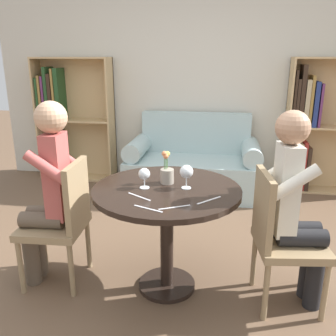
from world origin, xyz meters
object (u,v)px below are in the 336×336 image
at_px(wine_glass_left, 144,175).
at_px(wine_glass_right, 186,172).
at_px(couch, 193,166).
at_px(chair_right, 280,235).
at_px(person_right, 296,207).
at_px(bookshelf_right, 316,129).
at_px(person_left, 48,190).
at_px(flower_vase, 167,172).
at_px(chair_left, 63,218).
at_px(bookshelf_left, 66,121).

height_order(wine_glass_left, wine_glass_right, wine_glass_right).
height_order(couch, chair_right, couch).
relative_size(couch, person_right, 1.22).
bearing_deg(wine_glass_right, bookshelf_right, 59.70).
bearing_deg(person_left, chair_right, 86.78).
bearing_deg(person_right, bookshelf_right, -22.68).
bearing_deg(flower_vase, wine_glass_right, -29.31).
bearing_deg(person_left, chair_left, 92.28).
bearing_deg(wine_glass_right, bookshelf_left, 129.82).
distance_m(couch, chair_right, 2.14).
bearing_deg(bookshelf_right, bookshelf_left, -179.99).
relative_size(bookshelf_left, wine_glass_right, 10.06).
relative_size(chair_right, wine_glass_left, 6.69).
bearing_deg(flower_vase, person_left, -170.30).
distance_m(couch, bookshelf_right, 1.51).
bearing_deg(chair_right, person_left, 82.30).
bearing_deg(flower_vase, couch, 89.55).
bearing_deg(flower_vase, chair_left, -169.81).
height_order(bookshelf_right, chair_left, bookshelf_right).
bearing_deg(chair_right, bookshelf_right, -24.56).
relative_size(couch, chair_right, 1.73).
bearing_deg(chair_left, bookshelf_left, -159.63).
relative_size(chair_left, flower_vase, 4.02).
bearing_deg(bookshelf_right, chair_right, -106.87).
xyz_separation_m(bookshelf_right, wine_glass_right, (-1.29, -2.21, 0.10)).
bearing_deg(chair_left, chair_right, 86.46).
xyz_separation_m(wine_glass_left, wine_glass_right, (0.27, 0.04, 0.02)).
relative_size(person_left, person_right, 1.02).
distance_m(bookshelf_left, chair_left, 2.48).
bearing_deg(bookshelf_left, bookshelf_right, 0.01).
xyz_separation_m(person_left, wine_glass_left, (0.67, 0.02, 0.14)).
relative_size(bookshelf_left, flower_vase, 7.04).
distance_m(couch, bookshelf_left, 1.80).
bearing_deg(chair_left, flower_vase, 96.97).
xyz_separation_m(person_left, wine_glass_right, (0.94, 0.06, 0.16)).
distance_m(wine_glass_left, wine_glass_right, 0.27).
xyz_separation_m(couch, bookshelf_left, (-1.72, 0.27, 0.45)).
distance_m(bookshelf_right, person_right, 2.33).
height_order(person_right, wine_glass_left, person_right).
distance_m(bookshelf_left, wine_glass_right, 2.88).
xyz_separation_m(bookshelf_left, person_left, (0.90, -2.27, -0.06)).
xyz_separation_m(bookshelf_right, chair_right, (-0.69, -2.27, -0.26)).
distance_m(couch, person_left, 2.20).
bearing_deg(wine_glass_right, person_left, -176.48).
relative_size(chair_right, wine_glass_right, 5.74).
xyz_separation_m(chair_left, person_left, (-0.08, -0.01, 0.21)).
bearing_deg(couch, bookshelf_left, 171.07).
xyz_separation_m(person_right, flower_vase, (-0.83, 0.12, 0.15)).
xyz_separation_m(chair_right, flower_vase, (-0.75, 0.14, 0.33)).
bearing_deg(flower_vase, wine_glass_left, -137.55).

